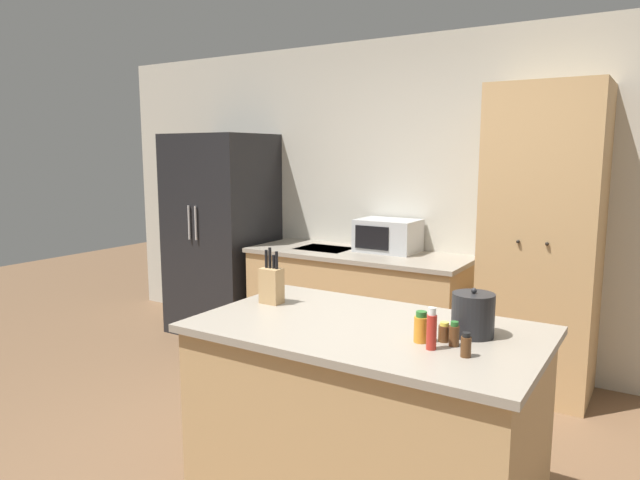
% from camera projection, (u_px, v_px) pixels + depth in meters
% --- Properties ---
extents(wall_back, '(7.20, 0.06, 2.60)m').
position_uv_depth(wall_back, '(461.00, 201.00, 4.49)').
color(wall_back, beige).
rests_on(wall_back, ground_plane).
extents(refrigerator, '(0.86, 0.76, 1.84)m').
position_uv_depth(refrigerator, '(222.00, 234.00, 5.33)').
color(refrigerator, black).
rests_on(refrigerator, ground_plane).
extents(back_counter, '(1.82, 0.72, 0.88)m').
position_uv_depth(back_counter, '(357.00, 304.00, 4.68)').
color(back_counter, tan).
rests_on(back_counter, ground_plane).
extents(pantry_cabinet, '(0.74, 0.60, 2.13)m').
position_uv_depth(pantry_cabinet, '(541.00, 243.00, 3.90)').
color(pantry_cabinet, tan).
rests_on(pantry_cabinet, ground_plane).
extents(kitchen_island, '(1.54, 0.92, 0.91)m').
position_uv_depth(kitchen_island, '(366.00, 420.00, 2.63)').
color(kitchen_island, tan).
rests_on(kitchen_island, ground_plane).
extents(microwave, '(0.48, 0.36, 0.26)m').
position_uv_depth(microwave, '(388.00, 235.00, 4.61)').
color(microwave, '#B2B5B7').
rests_on(microwave, back_counter).
extents(knife_block, '(0.11, 0.08, 0.29)m').
position_uv_depth(knife_block, '(272.00, 284.00, 2.93)').
color(knife_block, tan).
rests_on(knife_block, kitchen_island).
extents(spice_bottle_tall_dark, '(0.04, 0.04, 0.10)m').
position_uv_depth(spice_bottle_tall_dark, '(454.00, 335.00, 2.28)').
color(spice_bottle_tall_dark, '#563319').
rests_on(spice_bottle_tall_dark, kitchen_island).
extents(spice_bottle_short_red, '(0.04, 0.04, 0.10)m').
position_uv_depth(spice_bottle_short_red, '(466.00, 346.00, 2.16)').
color(spice_bottle_short_red, '#563319').
rests_on(spice_bottle_short_red, kitchen_island).
extents(spice_bottle_amber_oil, '(0.04, 0.04, 0.17)m').
position_uv_depth(spice_bottle_amber_oil, '(432.00, 330.00, 2.24)').
color(spice_bottle_amber_oil, '#B2281E').
rests_on(spice_bottle_amber_oil, kitchen_island).
extents(spice_bottle_green_herb, '(0.05, 0.05, 0.08)m').
position_uv_depth(spice_bottle_green_herb, '(444.00, 332.00, 2.34)').
color(spice_bottle_green_herb, '#563319').
rests_on(spice_bottle_green_herb, kitchen_island).
extents(spice_bottle_pale_salt, '(0.06, 0.06, 0.13)m').
position_uv_depth(spice_bottle_pale_salt, '(421.00, 328.00, 2.33)').
color(spice_bottle_pale_salt, orange).
rests_on(spice_bottle_pale_salt, kitchen_island).
extents(kettle, '(0.18, 0.18, 0.21)m').
position_uv_depth(kettle, '(473.00, 315.00, 2.40)').
color(kettle, '#232326').
rests_on(kettle, kitchen_island).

